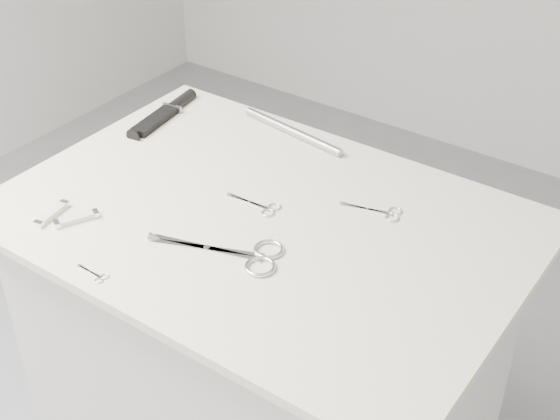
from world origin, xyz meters
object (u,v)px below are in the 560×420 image
Objects in this scene: embroidery_scissors_b at (261,206)px; metal_rail at (293,131)px; sheathed_knife at (167,111)px; pocket_knife_b at (52,214)px; tiny_scissors at (95,275)px; large_shears at (244,254)px; embroidery_scissors_a at (382,212)px; plinth at (265,386)px; pocket_knife_a at (77,219)px.

metal_rail is (-0.11, 0.27, 0.01)m from embroidery_scissors_b.
sheathed_knife reaches higher than pocket_knife_b.
metal_rail reaches higher than tiny_scissors.
large_shears is 2.79× the size of pocket_knife_b.
embroidery_scissors_a is at bearing -103.44° from sheathed_knife.
pocket_knife_a reaches higher than plinth.
sheathed_knife is at bearing 153.38° from embroidery_scissors_b.
embroidery_scissors_a and tiny_scissors have the same top height.
plinth is 7.44× the size of embroidery_scissors_a.
pocket_knife_b is at bearing -144.77° from plinth.
sheathed_knife reaches higher than large_shears.
embroidery_scissors_a is 0.63m from pocket_knife_b.
large_shears is 2.04× the size of embroidery_scissors_a.
pocket_knife_a is (-0.26, -0.24, 0.00)m from embroidery_scissors_b.
plinth is 0.62m from pocket_knife_b.
pocket_knife_a is at bearing 149.30° from tiny_scissors.
sheathed_knife is (-0.43, 0.21, 0.48)m from plinth.
sheathed_knife reaches higher than embroidery_scissors_a.
pocket_knife_b is (-0.31, -0.26, 0.00)m from embroidery_scissors_b.
plinth is at bearing 92.42° from large_shears.
embroidery_scissors_a is 0.53× the size of sheathed_knife.
sheathed_knife is 0.45m from pocket_knife_a.
embroidery_scissors_a is 1.43× the size of pocket_knife_a.
embroidery_scissors_a is (0.14, 0.26, -0.00)m from large_shears.
plinth is 0.58m from metal_rail.
plinth is at bearing -65.93° from metal_rail.
sheathed_knife is (-0.61, 0.06, 0.01)m from embroidery_scissors_a.
large_shears is 2.91× the size of pocket_knife_a.
pocket_knife_a reaches higher than embroidery_scissors_b.
sheathed_knife is at bearing 154.30° from plinth.
sheathed_knife is 0.31m from metal_rail.
pocket_knife_b reaches higher than tiny_scissors.
embroidery_scissors_b is (-0.02, 0.02, 0.47)m from plinth.
pocket_knife_a is 0.30× the size of metal_rail.
tiny_scissors is (-0.18, -0.19, -0.00)m from large_shears.
plinth is 3.95× the size of sheathed_knife.
embroidery_scissors_b is (-0.06, 0.14, -0.00)m from large_shears.
embroidery_scissors_a is at bearing 38.00° from plinth.
tiny_scissors is at bearing -89.82° from metal_rail.
pocket_knife_a reaches higher than tiny_scissors.
pocket_knife_a is 0.53m from metal_rail.
pocket_knife_b is (-0.33, -0.23, 0.48)m from plinth.
tiny_scissors is 0.76× the size of pocket_knife_b.
pocket_knife_b is at bearing 133.16° from pocket_knife_a.
pocket_knife_b is (-0.37, -0.11, 0.00)m from large_shears.
large_shears is at bearing 49.03° from tiny_scissors.
sheathed_knife is at bearing 3.71° from pocket_knife_b.
metal_rail reaches higher than plinth.
tiny_scissors is 0.80× the size of pocket_knife_a.
embroidery_scissors_a reaches higher than plinth.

